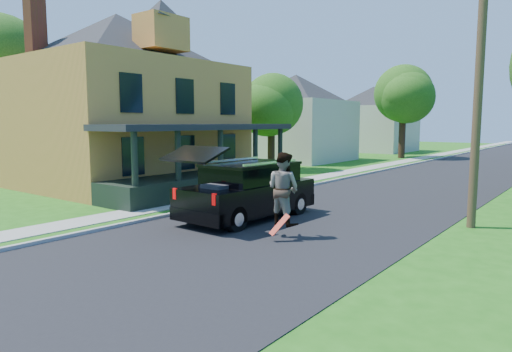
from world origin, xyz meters
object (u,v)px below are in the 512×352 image
Objects in this scene: utility_pole_near at (479,74)px; black_suv at (248,190)px; skateboarder at (283,189)px; tree_house_side at (0,60)px.

black_suv is at bearing -132.91° from utility_pole_near.
utility_pole_near is (3.89, 4.50, 3.25)m from skateboarder.
black_suv is 0.60× the size of utility_pole_near.
utility_pole_near reaches higher than skateboarder.
tree_house_side is 26.72m from utility_pole_near.
skateboarder is at bearing -111.08° from utility_pole_near.
skateboarder is 0.20× the size of tree_house_side.
black_suv is 21.26m from tree_house_side.
black_suv is 0.52× the size of tree_house_side.
tree_house_side reaches higher than utility_pole_near.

